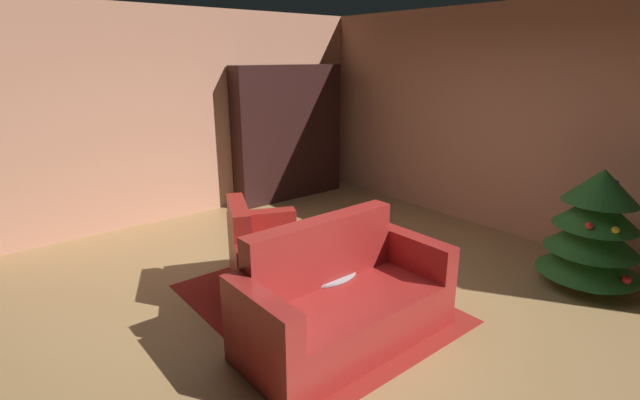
{
  "coord_description": "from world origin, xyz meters",
  "views": [
    {
      "loc": [
        2.79,
        -2.56,
        2.14
      ],
      "look_at": [
        -0.41,
        0.05,
        0.84
      ],
      "focal_mm": 25.85,
      "sensor_mm": 36.0,
      "label": 1
    }
  ],
  "objects_px": {
    "bookshelf_unit": "(295,134)",
    "coffee_table": "(314,269)",
    "armchair_red": "(267,265)",
    "book_stack_on_table": "(311,256)",
    "decorated_tree": "(594,229)",
    "bottle_on_table": "(328,264)",
    "couch_red": "(342,302)"
  },
  "relations": [
    {
      "from": "armchair_red",
      "to": "coffee_table",
      "type": "distance_m",
      "value": 0.47
    },
    {
      "from": "couch_red",
      "to": "bottle_on_table",
      "type": "distance_m",
      "value": 0.36
    },
    {
      "from": "couch_red",
      "to": "bottle_on_table",
      "type": "xyz_separation_m",
      "value": [
        -0.28,
        0.1,
        0.19
      ]
    },
    {
      "from": "coffee_table",
      "to": "decorated_tree",
      "type": "bearing_deg",
      "value": 59.93
    },
    {
      "from": "bookshelf_unit",
      "to": "couch_red",
      "type": "distance_m",
      "value": 4.0
    },
    {
      "from": "bookshelf_unit",
      "to": "decorated_tree",
      "type": "relative_size",
      "value": 1.73
    },
    {
      "from": "book_stack_on_table",
      "to": "decorated_tree",
      "type": "xyz_separation_m",
      "value": [
        1.39,
        2.29,
        0.12
      ]
    },
    {
      "from": "couch_red",
      "to": "book_stack_on_table",
      "type": "relative_size",
      "value": 7.68
    },
    {
      "from": "armchair_red",
      "to": "bottle_on_table",
      "type": "bearing_deg",
      "value": 18.4
    },
    {
      "from": "bottle_on_table",
      "to": "decorated_tree",
      "type": "relative_size",
      "value": 0.2
    },
    {
      "from": "bottle_on_table",
      "to": "decorated_tree",
      "type": "xyz_separation_m",
      "value": [
        1.13,
        2.32,
        0.08
      ]
    },
    {
      "from": "bookshelf_unit",
      "to": "bottle_on_table",
      "type": "xyz_separation_m",
      "value": [
        3.09,
        -1.93,
        -0.49
      ]
    },
    {
      "from": "bookshelf_unit",
      "to": "couch_red",
      "type": "height_order",
      "value": "bookshelf_unit"
    },
    {
      "from": "armchair_red",
      "to": "couch_red",
      "type": "height_order",
      "value": "same"
    },
    {
      "from": "book_stack_on_table",
      "to": "couch_red",
      "type": "bearing_deg",
      "value": -13.12
    },
    {
      "from": "couch_red",
      "to": "bookshelf_unit",
      "type": "bearing_deg",
      "value": 149.07
    },
    {
      "from": "book_stack_on_table",
      "to": "bottle_on_table",
      "type": "height_order",
      "value": "bottle_on_table"
    },
    {
      "from": "bottle_on_table",
      "to": "decorated_tree",
      "type": "height_order",
      "value": "decorated_tree"
    },
    {
      "from": "couch_red",
      "to": "bottle_on_table",
      "type": "bearing_deg",
      "value": 161.27
    },
    {
      "from": "book_stack_on_table",
      "to": "armchair_red",
      "type": "bearing_deg",
      "value": -146.28
    },
    {
      "from": "decorated_tree",
      "to": "coffee_table",
      "type": "bearing_deg",
      "value": -120.07
    },
    {
      "from": "bottle_on_table",
      "to": "coffee_table",
      "type": "bearing_deg",
      "value": 176.11
    },
    {
      "from": "armchair_red",
      "to": "book_stack_on_table",
      "type": "relative_size",
      "value": 5.35
    },
    {
      "from": "armchair_red",
      "to": "bottle_on_table",
      "type": "xyz_separation_m",
      "value": [
        0.62,
        0.21,
        0.17
      ]
    },
    {
      "from": "bookshelf_unit",
      "to": "bottle_on_table",
      "type": "bearing_deg",
      "value": -31.92
    },
    {
      "from": "armchair_red",
      "to": "bookshelf_unit",
      "type": "bearing_deg",
      "value": 139.21
    },
    {
      "from": "bottle_on_table",
      "to": "armchair_red",
      "type": "bearing_deg",
      "value": -161.6
    },
    {
      "from": "bookshelf_unit",
      "to": "coffee_table",
      "type": "height_order",
      "value": "bookshelf_unit"
    },
    {
      "from": "bookshelf_unit",
      "to": "coffee_table",
      "type": "relative_size",
      "value": 2.67
    },
    {
      "from": "bottle_on_table",
      "to": "book_stack_on_table",
      "type": "bearing_deg",
      "value": 173.22
    },
    {
      "from": "armchair_red",
      "to": "decorated_tree",
      "type": "distance_m",
      "value": 3.08
    },
    {
      "from": "bottle_on_table",
      "to": "decorated_tree",
      "type": "distance_m",
      "value": 2.58
    }
  ]
}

